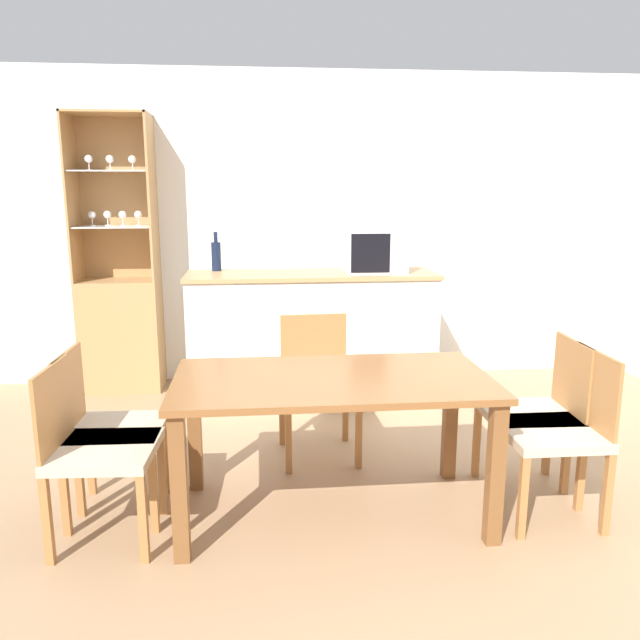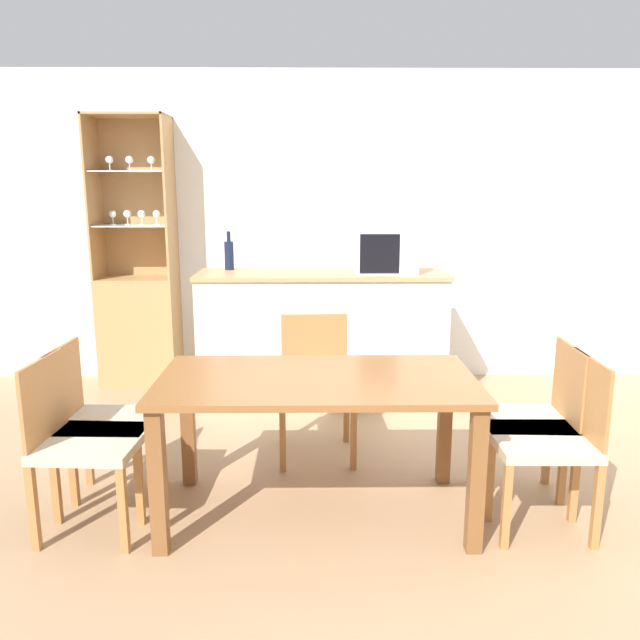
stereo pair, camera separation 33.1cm
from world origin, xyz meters
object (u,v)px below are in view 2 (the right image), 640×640
Objects in this scene: microwave at (385,251)px; dining_chair_head_far at (316,384)px; dining_chair_side_right_far at (532,421)px; dining_table at (317,398)px; dining_chair_side_left_far at (100,422)px; wine_bottle at (229,254)px; dining_chair_side_right_near at (549,439)px; dining_chair_side_left_near at (83,441)px; display_cabinet at (139,308)px.

dining_chair_head_far is at bearing -118.05° from microwave.
microwave is (-0.59, 1.60, 0.71)m from dining_chair_side_right_far.
dining_chair_side_right_far is (1.11, 0.12, -0.17)m from dining_table.
dining_chair_head_far is (-1.11, 0.62, 0.00)m from dining_chair_side_right_far.
dining_chair_side_left_far is 1.27m from dining_chair_head_far.
dining_table is at bearing -70.75° from wine_bottle.
dining_chair_side_right_far is (-0.00, 0.24, 0.00)m from dining_chair_side_right_near.
dining_chair_side_left_near is at bearing 98.64° from dining_chair_side_right_far.
dining_chair_head_far is 1.31m from microwave.
dining_table is 1.13m from dining_chair_side_left_near.
microwave is (0.52, 0.98, 0.71)m from dining_chair_head_far.
microwave reaches higher than dining_chair_side_right_near.
display_cabinet is 3.30m from dining_chair_side_right_far.
wine_bottle is at bearing 47.40° from dining_chair_side_right_far.
dining_table is at bearing -56.30° from display_cabinet.
display_cabinet reaches higher than dining_table.
microwave is at bearing -13.40° from display_cabinet.
display_cabinet is 2.63m from dining_table.
dining_chair_side_left_near reaches higher than dining_table.
wine_bottle reaches higher than dining_chair_side_right_near.
dining_chair_side_right_near reaches higher than dining_table.
dining_chair_side_left_far and dining_chair_side_right_far have the same top height.
dining_chair_side_right_far is at bearing -45.15° from wine_bottle.
dining_chair_side_right_near is 1.00× the size of dining_chair_side_left_far.
display_cabinet is 2.57× the size of dining_chair_side_right_near.
wine_bottle reaches higher than dining_chair_side_left_near.
dining_chair_side_left_near is 2.87× the size of wine_bottle.
dining_chair_head_far is at bearing 63.25° from dining_chair_side_right_far.
dining_table is 3.45× the size of microwave.
dining_chair_head_far is at bearing -44.80° from display_cabinet.
dining_chair_side_right_far is at bearing 0.77° from dining_chair_side_right_near.
dining_chair_side_left_far is (-2.21, 0.24, 0.00)m from dining_chair_side_right_near.
dining_chair_side_right_near is 0.24m from dining_chair_side_right_far.
dining_chair_side_left_near and dining_chair_side_left_far have the same top height.
dining_chair_head_far is 1.90× the size of microwave.
display_cabinet is at bearing 166.60° from microwave.
dining_chair_side_right_near is 1.00× the size of dining_chair_side_left_near.
display_cabinet is 1.42× the size of dining_table.
display_cabinet is at bearing 159.99° from wine_bottle.
wine_bottle is (0.44, 2.02, 0.67)m from dining_chair_side_left_near.
dining_chair_side_left_far is at bearing 84.51° from dining_chair_side_right_near.
dining_table is 1.87m from microwave.
dining_chair_side_left_far is at bearing -80.33° from display_cabinet.
wine_bottle is (0.44, 1.78, 0.67)m from dining_chair_side_left_far.
dining_chair_side_left_far is 2.39m from microwave.
microwave is at bearing -8.71° from wine_bottle.
wine_bottle is (-0.66, 1.90, 0.50)m from dining_table.
dining_table is at bearing 99.40° from dining_chair_side_left_near.
dining_chair_head_far is at bearing -60.27° from wine_bottle.
display_cabinet is at bearing -47.65° from dining_chair_head_far.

